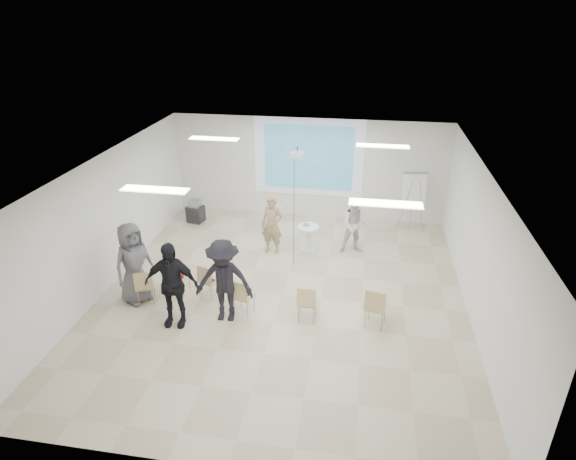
% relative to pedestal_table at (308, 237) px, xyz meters
% --- Properties ---
extents(floor, '(8.00, 9.00, 0.10)m').
position_rel_pedestal_table_xyz_m(floor, '(-0.29, -2.26, -0.44)').
color(floor, beige).
rests_on(floor, ground).
extents(ceiling, '(8.00, 9.00, 0.10)m').
position_rel_pedestal_table_xyz_m(ceiling, '(-0.29, -2.26, 2.66)').
color(ceiling, white).
rests_on(ceiling, wall_back).
extents(wall_back, '(8.00, 0.10, 3.00)m').
position_rel_pedestal_table_xyz_m(wall_back, '(-0.29, 2.29, 1.11)').
color(wall_back, silver).
rests_on(wall_back, floor).
extents(wall_left, '(0.10, 9.00, 3.00)m').
position_rel_pedestal_table_xyz_m(wall_left, '(-4.34, -2.26, 1.11)').
color(wall_left, silver).
rests_on(wall_left, floor).
extents(wall_right, '(0.10, 9.00, 3.00)m').
position_rel_pedestal_table_xyz_m(wall_right, '(3.76, -2.26, 1.11)').
color(wall_right, silver).
rests_on(wall_right, floor).
extents(projection_halo, '(3.20, 0.01, 2.30)m').
position_rel_pedestal_table_xyz_m(projection_halo, '(-0.29, 2.22, 1.46)').
color(projection_halo, silver).
rests_on(projection_halo, wall_back).
extents(projection_image, '(2.60, 0.01, 1.90)m').
position_rel_pedestal_table_xyz_m(projection_image, '(-0.29, 2.21, 1.46)').
color(projection_image, teal).
rests_on(projection_image, wall_back).
extents(pedestal_table, '(0.65, 0.65, 0.71)m').
position_rel_pedestal_table_xyz_m(pedestal_table, '(0.00, 0.00, 0.00)').
color(pedestal_table, silver).
rests_on(pedestal_table, floor).
extents(player_left, '(0.70, 0.52, 1.76)m').
position_rel_pedestal_table_xyz_m(player_left, '(-0.90, -0.27, 0.49)').
color(player_left, tan).
rests_on(player_left, floor).
extents(player_right, '(0.91, 0.78, 1.67)m').
position_rel_pedestal_table_xyz_m(player_right, '(1.20, 0.13, 0.44)').
color(player_right, silver).
rests_on(player_right, floor).
extents(controller_left, '(0.05, 0.11, 0.04)m').
position_rel_pedestal_table_xyz_m(controller_left, '(-0.72, -0.02, 0.77)').
color(controller_left, silver).
rests_on(controller_left, player_left).
extents(controller_right, '(0.07, 0.14, 0.04)m').
position_rel_pedestal_table_xyz_m(controller_right, '(1.02, 0.38, 0.74)').
color(controller_right, silver).
rests_on(controller_right, player_right).
extents(chair_far_left, '(0.49, 0.51, 0.81)m').
position_rel_pedestal_table_xyz_m(chair_far_left, '(-3.15, -3.05, 0.09)').
color(chair_far_left, tan).
rests_on(chair_far_left, floor).
extents(chair_left_mid, '(0.45, 0.48, 0.90)m').
position_rel_pedestal_table_xyz_m(chair_left_mid, '(-2.60, -2.58, 0.14)').
color(chair_left_mid, tan).
rests_on(chair_left_mid, floor).
extents(chair_left_inner, '(0.49, 0.50, 0.80)m').
position_rel_pedestal_table_xyz_m(chair_left_inner, '(-1.88, -2.60, 0.08)').
color(chair_left_inner, '#CEB777').
rests_on(chair_left_inner, floor).
extents(chair_center, '(0.47, 0.49, 0.81)m').
position_rel_pedestal_table_xyz_m(chair_center, '(-0.99, -3.09, 0.09)').
color(chair_center, tan).
rests_on(chair_center, floor).
extents(chair_right_inner, '(0.40, 0.42, 0.82)m').
position_rel_pedestal_table_xyz_m(chair_right_inner, '(0.37, -3.11, 0.10)').
color(chair_right_inner, '#D0B678').
rests_on(chair_right_inner, floor).
extents(chair_right_far, '(0.49, 0.52, 0.88)m').
position_rel_pedestal_table_xyz_m(chair_right_far, '(1.74, -3.09, 0.13)').
color(chair_right_far, '#D0B978').
rests_on(chair_right_far, floor).
extents(red_jacket, '(0.42, 0.12, 0.40)m').
position_rel_pedestal_table_xyz_m(red_jacket, '(-2.60, -2.72, 0.33)').
color(red_jacket, maroon).
rests_on(red_jacket, chair_left_mid).
extents(laptop, '(0.35, 0.30, 0.02)m').
position_rel_pedestal_table_xyz_m(laptop, '(-1.86, -2.52, 0.04)').
color(laptop, black).
rests_on(laptop, chair_left_inner).
extents(audience_left, '(1.27, 0.82, 2.10)m').
position_rel_pedestal_table_xyz_m(audience_left, '(-2.27, -3.61, 0.66)').
color(audience_left, black).
rests_on(audience_left, floor).
extents(audience_mid, '(1.37, 0.80, 2.05)m').
position_rel_pedestal_table_xyz_m(audience_mid, '(-1.29, -3.30, 0.63)').
color(audience_mid, black).
rests_on(audience_mid, floor).
extents(audience_outer, '(1.08, 1.20, 2.06)m').
position_rel_pedestal_table_xyz_m(audience_outer, '(-3.39, -2.94, 0.64)').
color(audience_outer, '#58585D').
rests_on(audience_outer, floor).
extents(flipchart_easel, '(0.77, 0.58, 1.78)m').
position_rel_pedestal_table_xyz_m(flipchart_easel, '(2.73, 1.59, 0.92)').
color(flipchart_easel, '#96999E').
rests_on(flipchart_easel, floor).
extents(av_cart, '(0.53, 0.45, 0.69)m').
position_rel_pedestal_table_xyz_m(av_cart, '(-3.51, 1.24, -0.07)').
color(av_cart, black).
rests_on(av_cart, floor).
extents(ceiling_projector, '(0.30, 0.25, 3.00)m').
position_rel_pedestal_table_xyz_m(ceiling_projector, '(-0.19, -0.77, 2.30)').
color(ceiling_projector, white).
rests_on(ceiling_projector, ceiling).
extents(fluor_panel_nw, '(1.20, 0.30, 0.02)m').
position_rel_pedestal_table_xyz_m(fluor_panel_nw, '(-2.29, -0.26, 2.58)').
color(fluor_panel_nw, white).
rests_on(fluor_panel_nw, ceiling).
extents(fluor_panel_ne, '(1.20, 0.30, 0.02)m').
position_rel_pedestal_table_xyz_m(fluor_panel_ne, '(1.71, -0.26, 2.58)').
color(fluor_panel_ne, white).
rests_on(fluor_panel_ne, ceiling).
extents(fluor_panel_sw, '(1.20, 0.30, 0.02)m').
position_rel_pedestal_table_xyz_m(fluor_panel_sw, '(-2.29, -3.76, 2.58)').
color(fluor_panel_sw, white).
rests_on(fluor_panel_sw, ceiling).
extents(fluor_panel_se, '(1.20, 0.30, 0.02)m').
position_rel_pedestal_table_xyz_m(fluor_panel_se, '(1.71, -3.76, 2.58)').
color(fluor_panel_se, white).
rests_on(fluor_panel_se, ceiling).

